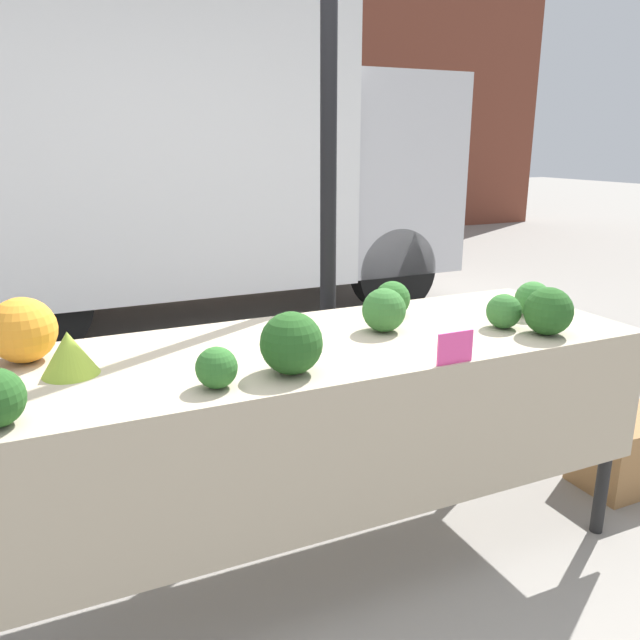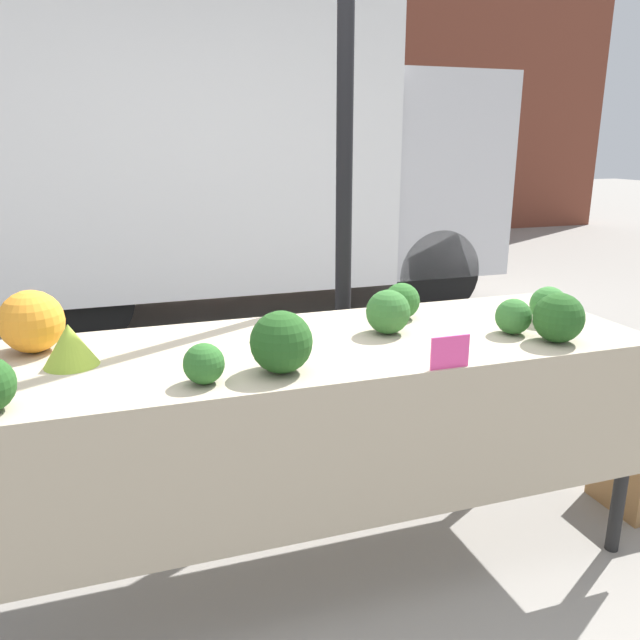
{
  "view_description": "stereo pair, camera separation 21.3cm",
  "coord_description": "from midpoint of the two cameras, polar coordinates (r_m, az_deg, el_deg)",
  "views": [
    {
      "loc": [
        -0.85,
        -1.87,
        1.53
      ],
      "look_at": [
        0.0,
        0.0,
        0.94
      ],
      "focal_mm": 35.0,
      "sensor_mm": 36.0,
      "label": 1
    },
    {
      "loc": [
        -0.65,
        -1.95,
        1.53
      ],
      "look_at": [
        0.0,
        0.0,
        0.94
      ],
      "focal_mm": 35.0,
      "sensor_mm": 36.0,
      "label": 2
    }
  ],
  "objects": [
    {
      "name": "broccoli_head_1",
      "position": [
        2.46,
        9.95,
        1.7
      ],
      "size": [
        0.14,
        0.14,
        0.14
      ],
      "color": "#2D6628",
      "rests_on": "market_table"
    },
    {
      "name": "romanesco_head",
      "position": [
        2.02,
        -19.17,
        -2.21
      ],
      "size": [
        0.17,
        0.17,
        0.13
      ],
      "color": "#93B238",
      "rests_on": "market_table"
    },
    {
      "name": "tent_pole",
      "position": [
        2.7,
        4.52,
        11.33
      ],
      "size": [
        0.07,
        0.07,
        2.63
      ],
      "color": "black",
      "rests_on": "ground_plane"
    },
    {
      "name": "parked_truck",
      "position": [
        5.79,
        -7.21,
        15.39
      ],
      "size": [
        4.43,
        1.96,
        2.8
      ],
      "color": "white",
      "rests_on": "ground_plane"
    },
    {
      "name": "broccoli_head_5",
      "position": [
        2.57,
        22.43,
        1.27
      ],
      "size": [
        0.14,
        0.14,
        0.14
      ],
      "color": "#387533",
      "rests_on": "market_table"
    },
    {
      "name": "broccoli_head_4",
      "position": [
        2.33,
        23.48,
        0.15
      ],
      "size": [
        0.17,
        0.17,
        0.17
      ],
      "color": "#23511E",
      "rests_on": "market_table"
    },
    {
      "name": "broccoli_head_0",
      "position": [
        1.85,
        -0.28,
        -2.08
      ],
      "size": [
        0.19,
        0.19,
        0.19
      ],
      "color": "#23511E",
      "rests_on": "market_table"
    },
    {
      "name": "broccoli_head_7",
      "position": [
        1.79,
        -7.24,
        -4.05
      ],
      "size": [
        0.12,
        0.12,
        0.12
      ],
      "color": "#2D6628",
      "rests_on": "market_table"
    },
    {
      "name": "market_table",
      "position": [
        2.14,
        3.44,
        -5.36
      ],
      "size": [
        2.31,
        0.76,
        0.86
      ],
      "color": "tan",
      "rests_on": "ground_plane"
    },
    {
      "name": "building_facade",
      "position": [
        10.09,
        -15.21,
        22.64
      ],
      "size": [
        16.0,
        0.6,
        5.57
      ],
      "color": "brown",
      "rests_on": "ground_plane"
    },
    {
      "name": "price_sign",
      "position": [
        1.96,
        14.88,
        -2.91
      ],
      "size": [
        0.13,
        0.01,
        0.1
      ],
      "color": "#EF4793",
      "rests_on": "market_table"
    },
    {
      "name": "broccoli_head_3",
      "position": [
        2.26,
        8.94,
        0.7
      ],
      "size": [
        0.16,
        0.16,
        0.16
      ],
      "color": "#336B2D",
      "rests_on": "market_table"
    },
    {
      "name": "broccoli_head_2",
      "position": [
        2.37,
        19.76,
        0.27
      ],
      "size": [
        0.13,
        0.13,
        0.13
      ],
      "color": "#336B2D",
      "rests_on": "market_table"
    },
    {
      "name": "ground_plane",
      "position": [
        2.56,
        2.55,
        -20.77
      ],
      "size": [
        40.0,
        40.0,
        0.0
      ],
      "primitive_type": "plane",
      "color": "gray"
    },
    {
      "name": "orange_cauliflower",
      "position": [
        2.19,
        -22.4,
        -0.17
      ],
      "size": [
        0.21,
        0.21,
        0.21
      ],
      "color": "orange",
      "rests_on": "market_table"
    }
  ]
}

